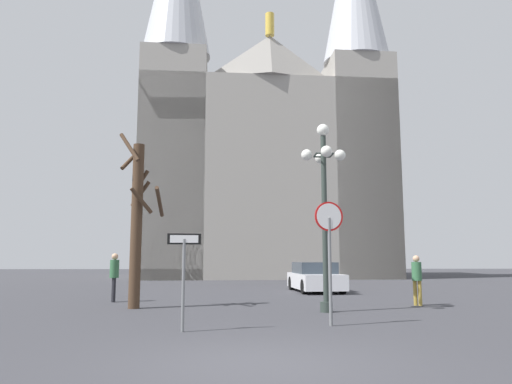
# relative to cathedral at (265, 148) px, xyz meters

# --- Properties ---
(ground_plane) EXTENTS (120.00, 120.00, 0.00)m
(ground_plane) POSITION_rel_cathedral_xyz_m (-1.86, -31.33, -10.56)
(ground_plane) COLOR #38383D
(cathedral) EXTENTS (20.13, 12.62, 32.37)m
(cathedral) POSITION_rel_cathedral_xyz_m (0.00, 0.00, 0.00)
(cathedral) COLOR gray
(cathedral) RESTS_ON ground
(stop_sign) EXTENTS (0.70, 0.18, 2.89)m
(stop_sign) POSITION_rel_cathedral_xyz_m (-0.04, -27.45, -8.57)
(stop_sign) COLOR slate
(stop_sign) RESTS_ON ground
(one_way_arrow_sign) EXTENTS (0.72, 0.14, 2.09)m
(one_way_arrow_sign) POSITION_rel_cathedral_xyz_m (-3.37, -28.21, -9.20)
(one_way_arrow_sign) COLOR slate
(one_way_arrow_sign) RESTS_ON ground
(street_lamp) EXTENTS (1.35, 1.35, 5.60)m
(street_lamp) POSITION_rel_cathedral_xyz_m (0.37, -24.64, -6.99)
(street_lamp) COLOR #2D3833
(street_lamp) RESTS_ON ground
(bare_tree) EXTENTS (1.42, 1.47, 5.54)m
(bare_tree) POSITION_rel_cathedral_xyz_m (-5.41, -23.42, -7.78)
(bare_tree) COLOR #473323
(bare_tree) RESTS_ON ground
(parked_car_near_white) EXTENTS (2.21, 4.38, 1.35)m
(parked_car_near_white) POSITION_rel_cathedral_xyz_m (1.40, -16.21, -9.92)
(parked_car_near_white) COLOR silver
(parked_car_near_white) RESTS_ON ground
(pedestrian_walking) EXTENTS (0.32, 0.32, 1.64)m
(pedestrian_walking) POSITION_rel_cathedral_xyz_m (3.73, -22.85, -9.57)
(pedestrian_walking) COLOR olive
(pedestrian_walking) RESTS_ON ground
(pedestrian_standing) EXTENTS (0.32, 0.32, 1.72)m
(pedestrian_standing) POSITION_rel_cathedral_xyz_m (-6.62, -21.20, -9.52)
(pedestrian_standing) COLOR black
(pedestrian_standing) RESTS_ON ground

